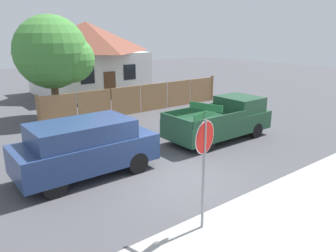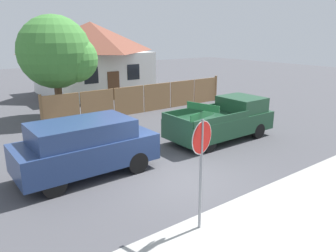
{
  "view_description": "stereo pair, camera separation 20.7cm",
  "coord_description": "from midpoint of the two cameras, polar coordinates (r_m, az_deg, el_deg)",
  "views": [
    {
      "loc": [
        -6.31,
        -7.46,
        4.58
      ],
      "look_at": [
        0.13,
        0.76,
        1.6
      ],
      "focal_mm": 35.0,
      "sensor_mm": 36.0,
      "label": 1
    },
    {
      "loc": [
        -6.15,
        -7.59,
        4.58
      ],
      "look_at": [
        0.13,
        0.76,
        1.6
      ],
      "focal_mm": 35.0,
      "sensor_mm": 36.0,
      "label": 2
    }
  ],
  "objects": [
    {
      "name": "red_suv",
      "position": [
        11.05,
        -14.75,
        -3.5
      ],
      "size": [
        4.55,
        2.02,
        1.86
      ],
      "rotation": [
        0.0,
        0.0,
        -0.0
      ],
      "color": "navy",
      "rests_on": "ground"
    },
    {
      "name": "wooden_fence",
      "position": [
        19.53,
        -5.03,
        4.74
      ],
      "size": [
        12.02,
        0.12,
        1.73
      ],
      "color": "#997047",
      "rests_on": "ground"
    },
    {
      "name": "orange_pickup",
      "position": [
        14.73,
        8.96,
        1.05
      ],
      "size": [
        4.95,
        2.04,
        1.77
      ],
      "rotation": [
        0.0,
        0.0,
        -0.0
      ],
      "color": "#1E472D",
      "rests_on": "ground"
    },
    {
      "name": "ground_plane",
      "position": [
        10.79,
        1.41,
        -9.21
      ],
      "size": [
        80.0,
        80.0,
        0.0
      ],
      "primitive_type": "plane",
      "color": "#47474C"
    },
    {
      "name": "oak_tree",
      "position": [
        18.75,
        -19.31,
        11.77
      ],
      "size": [
        4.06,
        3.86,
        5.53
      ],
      "color": "brown",
      "rests_on": "ground"
    },
    {
      "name": "stop_sign",
      "position": [
        7.49,
        5.59,
        -3.54
      ],
      "size": [
        0.9,
        0.81,
        3.09
      ],
      "rotation": [
        0.0,
        0.0,
        0.25
      ],
      "color": "gray",
      "rests_on": "ground"
    },
    {
      "name": "sidewalk_strip",
      "position": [
        8.67,
        17.41,
        -16.76
      ],
      "size": [
        36.0,
        3.2,
        0.01
      ],
      "color": "#A3A39E",
      "rests_on": "ground"
    },
    {
      "name": "house",
      "position": [
        26.19,
        -14.01,
        11.55
      ],
      "size": [
        7.84,
        7.16,
        5.39
      ],
      "color": "white",
      "rests_on": "ground"
    }
  ]
}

